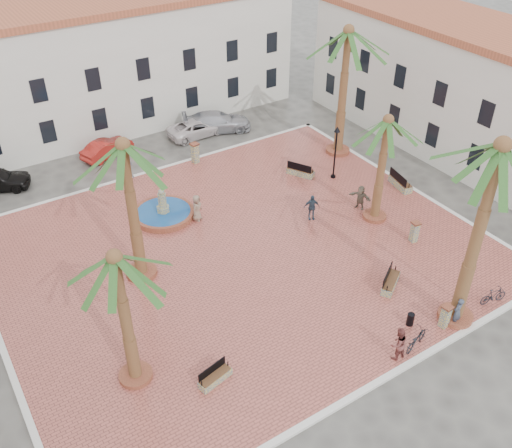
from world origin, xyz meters
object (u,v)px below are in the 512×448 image
object	(u,v)px
palm_s	(497,167)
pedestrian_fountain_a	(197,208)
cyclist_a	(457,312)
bollard_e	(415,231)
car_red	(107,148)
car_silver	(217,122)
lamppost_s	(473,254)
pedestrian_east	(360,197)
bollard_se	(445,316)
car_white	(197,128)
fountain	(164,213)
palm_e	(387,132)
bench_ne	(300,172)
palm_sw	(117,273)
lamppost_e	(336,143)
litter_bin	(410,319)
palm_ne	(347,45)
pedestrian_fountain_b	(312,207)
bench_e	(400,183)
palm_nw	(125,162)
bench_s	(215,377)
cyclist_b	(398,344)
bicycle_b	(494,296)
bicycle_a	(416,339)
bench_se	(390,282)
pedestrian_north	(129,172)

from	to	relation	value
palm_s	pedestrian_fountain_a	world-z (taller)	palm_s
cyclist_a	bollard_e	bearing A→B (deg)	-127.07
car_red	car_silver	bearing A→B (deg)	-114.04
lamppost_s	pedestrian_east	xyz separation A→B (m)	(1.38, 9.20, -2.22)
bollard_se	car_white	world-z (taller)	bollard_se
fountain	car_silver	world-z (taller)	fountain
palm_e	pedestrian_fountain_a	xyz separation A→B (m)	(-9.17, 5.61, -4.85)
bollard_se	car_white	xyz separation A→B (m)	(-0.22, 24.58, -0.17)
bench_ne	pedestrian_fountain_a	world-z (taller)	pedestrian_fountain_a
palm_s	bench_ne	world-z (taller)	palm_s
palm_sw	car_white	bearing A→B (deg)	55.64
palm_sw	pedestrian_fountain_a	xyz separation A→B (m)	(7.87, 9.16, -5.02)
bollard_se	pedestrian_fountain_a	bearing A→B (deg)	111.68
palm_sw	lamppost_s	world-z (taller)	palm_sw
lamppost_e	litter_bin	distance (m)	14.17
palm_ne	pedestrian_fountain_b	world-z (taller)	palm_ne
litter_bin	pedestrian_fountain_a	size ratio (longest dim) A/B	0.40
palm_ne	bench_e	distance (m)	9.64
bench_ne	bollard_se	size ratio (longest dim) A/B	1.49
palm_nw	bench_s	bearing A→B (deg)	-91.46
car_red	car_white	bearing A→B (deg)	-114.13
litter_bin	pedestrian_east	xyz separation A→B (m)	(4.68, 8.99, 0.45)
palm_e	cyclist_b	size ratio (longest dim) A/B	3.93
bench_ne	bicycle_b	xyz separation A→B (m)	(0.59, -15.35, 0.18)
bicycle_a	cyclist_b	size ratio (longest dim) A/B	0.98
pedestrian_fountain_a	car_red	bearing A→B (deg)	59.76
palm_e	bench_se	xyz separation A→B (m)	(-3.63, -5.16, -5.42)
bench_e	litter_bin	bearing A→B (deg)	149.85
palm_e	car_silver	xyz separation A→B (m)	(-2.03, 15.82, -5.08)
cyclist_b	pedestrian_fountain_a	size ratio (longest dim) A/B	1.02
pedestrian_north	litter_bin	bearing A→B (deg)	-167.80
palm_e	bollard_se	size ratio (longest dim) A/B	5.27
palm_sw	palm_e	bearing A→B (deg)	11.76
fountain	pedestrian_fountain_b	bearing A→B (deg)	-34.41
palm_e	car_white	distance (m)	17.17
bench_e	cyclist_a	size ratio (longest dim) A/B	1.33
lamppost_e	car_red	distance (m)	16.42
bicycle_a	pedestrian_fountain_b	xyz separation A→B (m)	(2.22, 10.81, 0.38)
car_red	bicycle_b	bearing A→B (deg)	-177.10
fountain	lamppost_e	bearing A→B (deg)	-9.53
palm_ne	lamppost_s	bearing A→B (deg)	-107.55
lamppost_s	bollard_se	size ratio (longest dim) A/B	3.45
palm_nw	bench_e	distance (m)	19.05
pedestrian_fountain_a	palm_s	bearing A→B (deg)	-103.50
cyclist_b	lamppost_e	bearing A→B (deg)	-114.11
bollard_se	pedestrian_fountain_b	xyz separation A→B (m)	(0.18, 10.63, 0.16)
bench_se	cyclist_a	distance (m)	3.77
lamppost_s	pedestrian_east	bearing A→B (deg)	81.47
palm_nw	bollard_se	size ratio (longest dim) A/B	6.28
palm_sw	cyclist_a	world-z (taller)	palm_sw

